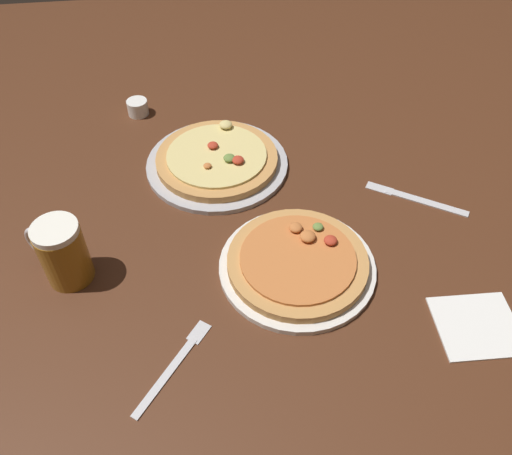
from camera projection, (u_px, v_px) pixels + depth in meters
ground_plane at (256, 239)px, 1.12m from camera, size 2.40×2.40×0.03m
pizza_plate_near at (298, 263)px, 1.03m from camera, size 0.31×0.31×0.05m
pizza_plate_far at (217, 160)px, 1.25m from camera, size 0.33×0.33×0.05m
beer_mug_dark at (62, 252)px, 0.99m from camera, size 0.12×0.11×0.13m
ramekin_butter at (138, 107)px, 1.39m from camera, size 0.05×0.05×0.04m
napkin_folded at (477, 325)px, 0.95m from camera, size 0.15×0.14×0.01m
fork_left at (174, 365)px, 0.90m from camera, size 0.14×0.17×0.01m
knife_right at (416, 198)px, 1.18m from camera, size 0.20×0.14×0.01m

